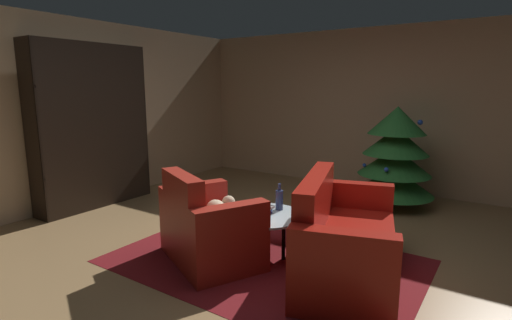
{
  "coord_description": "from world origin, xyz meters",
  "views": [
    {
      "loc": [
        1.9,
        -3.09,
        1.67
      ],
      "look_at": [
        -0.29,
        0.2,
        0.92
      ],
      "focal_mm": 27.48,
      "sensor_mm": 36.0,
      "label": 1
    }
  ],
  "objects_px": {
    "bookshelf_unit": "(99,128)",
    "armchair_red": "(208,229)",
    "book_stack_on_table": "(262,209)",
    "decorated_tree": "(395,157)",
    "couch_red": "(343,242)",
    "bottle_on_table": "(279,199)",
    "coffee_table": "(265,218)"
  },
  "relations": [
    {
      "from": "bottle_on_table",
      "to": "armchair_red",
      "type": "bearing_deg",
      "value": -124.56
    },
    {
      "from": "armchair_red",
      "to": "couch_red",
      "type": "height_order",
      "value": "couch_red"
    },
    {
      "from": "book_stack_on_table",
      "to": "decorated_tree",
      "type": "bearing_deg",
      "value": 74.69
    },
    {
      "from": "bookshelf_unit",
      "to": "bottle_on_table",
      "type": "bearing_deg",
      "value": 0.18
    },
    {
      "from": "armchair_red",
      "to": "coffee_table",
      "type": "xyz_separation_m",
      "value": [
        0.39,
        0.41,
        0.07
      ]
    },
    {
      "from": "armchair_red",
      "to": "couch_red",
      "type": "distance_m",
      "value": 1.27
    },
    {
      "from": "couch_red",
      "to": "decorated_tree",
      "type": "relative_size",
      "value": 1.26
    },
    {
      "from": "bottle_on_table",
      "to": "book_stack_on_table",
      "type": "bearing_deg",
      "value": -110.87
    },
    {
      "from": "couch_red",
      "to": "bottle_on_table",
      "type": "distance_m",
      "value": 0.81
    },
    {
      "from": "decorated_tree",
      "to": "armchair_red",
      "type": "bearing_deg",
      "value": -109.68
    },
    {
      "from": "armchair_red",
      "to": "coffee_table",
      "type": "height_order",
      "value": "armchair_red"
    },
    {
      "from": "bottle_on_table",
      "to": "decorated_tree",
      "type": "xyz_separation_m",
      "value": [
        0.58,
        2.19,
        0.17
      ]
    },
    {
      "from": "book_stack_on_table",
      "to": "coffee_table",
      "type": "bearing_deg",
      "value": -10.13
    },
    {
      "from": "couch_red",
      "to": "decorated_tree",
      "type": "height_order",
      "value": "decorated_tree"
    },
    {
      "from": "decorated_tree",
      "to": "coffee_table",
      "type": "bearing_deg",
      "value": -104.45
    },
    {
      "from": "bookshelf_unit",
      "to": "coffee_table",
      "type": "height_order",
      "value": "bookshelf_unit"
    },
    {
      "from": "bookshelf_unit",
      "to": "decorated_tree",
      "type": "bearing_deg",
      "value": 32.11
    },
    {
      "from": "couch_red",
      "to": "coffee_table",
      "type": "height_order",
      "value": "couch_red"
    },
    {
      "from": "bookshelf_unit",
      "to": "armchair_red",
      "type": "relative_size",
      "value": 1.81
    },
    {
      "from": "bookshelf_unit",
      "to": "bottle_on_table",
      "type": "height_order",
      "value": "bookshelf_unit"
    },
    {
      "from": "bookshelf_unit",
      "to": "decorated_tree",
      "type": "xyz_separation_m",
      "value": [
        3.5,
        2.2,
        -0.39
      ]
    },
    {
      "from": "bookshelf_unit",
      "to": "armchair_red",
      "type": "bearing_deg",
      "value": -13.74
    },
    {
      "from": "armchair_red",
      "to": "couch_red",
      "type": "xyz_separation_m",
      "value": [
        1.19,
        0.44,
        -0.01
      ]
    },
    {
      "from": "coffee_table",
      "to": "bottle_on_table",
      "type": "height_order",
      "value": "bottle_on_table"
    },
    {
      "from": "bookshelf_unit",
      "to": "book_stack_on_table",
      "type": "bearing_deg",
      "value": -3.9
    },
    {
      "from": "bookshelf_unit",
      "to": "decorated_tree",
      "type": "relative_size",
      "value": 1.6
    },
    {
      "from": "book_stack_on_table",
      "to": "bottle_on_table",
      "type": "distance_m",
      "value": 0.23
    },
    {
      "from": "bookshelf_unit",
      "to": "bottle_on_table",
      "type": "relative_size",
      "value": 8.18
    },
    {
      "from": "bookshelf_unit",
      "to": "armchair_red",
      "type": "height_order",
      "value": "bookshelf_unit"
    },
    {
      "from": "coffee_table",
      "to": "decorated_tree",
      "type": "xyz_separation_m",
      "value": [
        0.62,
        2.4,
        0.32
      ]
    },
    {
      "from": "book_stack_on_table",
      "to": "decorated_tree",
      "type": "relative_size",
      "value": 0.15
    },
    {
      "from": "bottle_on_table",
      "to": "couch_red",
      "type": "bearing_deg",
      "value": -12.95
    }
  ]
}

